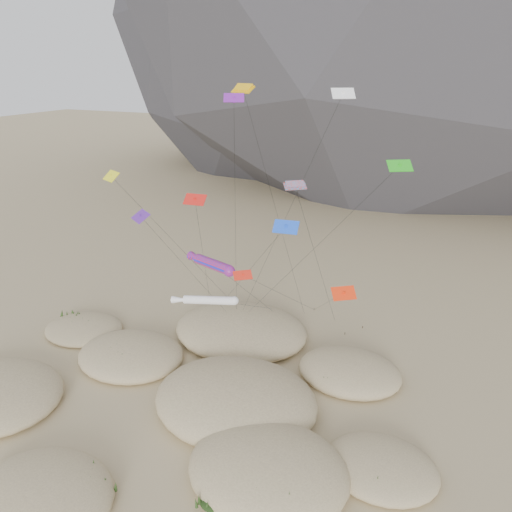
{
  "coord_description": "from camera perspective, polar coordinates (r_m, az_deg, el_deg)",
  "views": [
    {
      "loc": [
        21.59,
        -30.89,
        31.32
      ],
      "look_at": [
        2.56,
        12.0,
        13.01
      ],
      "focal_mm": 35.0,
      "sensor_mm": 36.0,
      "label": 1
    }
  ],
  "objects": [
    {
      "name": "white_tube_kite",
      "position": [
        49.14,
        -5.71,
        -5.05
      ],
      "size": [
        6.76,
        19.55,
        10.27
      ],
      "color": "white",
      "rests_on": "ground"
    },
    {
      "name": "multi_parafoil",
      "position": [
        48.22,
        4.58,
        7.76
      ],
      "size": [
        2.79,
        13.33,
        20.78
      ],
      "color": "#FF2B1A",
      "rests_on": "ground"
    },
    {
      "name": "rainbow_tube_kite",
      "position": [
        48.88,
        -5.11,
        -0.89
      ],
      "size": [
        7.03,
        16.76,
        13.78
      ],
      "color": "red",
      "rests_on": "ground"
    },
    {
      "name": "dunes",
      "position": [
        52.11,
        -7.24,
        -14.79
      ],
      "size": [
        48.96,
        40.69,
        4.28
      ],
      "color": "#CCB789",
      "rests_on": "ground"
    },
    {
      "name": "dune_grass",
      "position": [
        50.94,
        -7.96,
        -15.69
      ],
      "size": [
        43.32,
        26.32,
        1.55
      ],
      "color": "black",
      "rests_on": "ground"
    },
    {
      "name": "orange_parafoil",
      "position": [
        51.68,
        -1.36,
        18.15
      ],
      "size": [
        5.31,
        10.96,
        29.35
      ],
      "color": "#E9AA0C",
      "rests_on": "ground"
    },
    {
      "name": "delta_kites",
      "position": [
        47.79,
        -0.79,
        6.43
      ],
      "size": [
        29.69,
        22.34,
        29.11
      ],
      "color": "#571A9D",
      "rests_on": "ground"
    },
    {
      "name": "ground",
      "position": [
        49.0,
        -8.93,
        -18.72
      ],
      "size": [
        500.0,
        500.0,
        0.0
      ],
      "primitive_type": "plane",
      "color": "#CCB789",
      "rests_on": "ground"
    },
    {
      "name": "kite_stakes",
      "position": [
        65.53,
        2.34,
        -7.1
      ],
      "size": [
        20.0,
        7.74,
        0.3
      ],
      "color": "#3F2D1E",
      "rests_on": "ground"
    }
  ]
}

